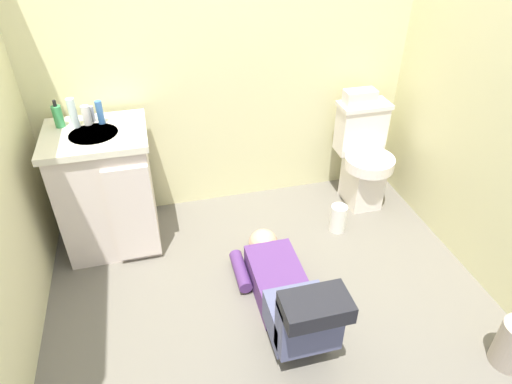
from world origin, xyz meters
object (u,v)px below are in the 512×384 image
Objects in this scene: faucet at (93,114)px; bottle_blue at (100,112)px; tissue_box at (360,97)px; soap_dispenser at (58,116)px; vanity_cabinet at (107,189)px; bottle_clear at (73,113)px; paper_towel_roll at (338,218)px; bottle_white at (86,115)px; toilet at (363,157)px; person_plumber at (287,293)px.

bottle_blue reaches higher than faucet.
tissue_box is 1.94m from soap_dispenser.
vanity_cabinet is at bearing -111.13° from bottle_blue.
faucet is 0.06m from bottle_blue.
soap_dispenser is 1.18× the size of bottle_blue.
tissue_box is 1.24× the size of bottle_clear.
bottle_blue is at bearing 164.95° from paper_towel_roll.
bottle_clear is 0.08m from bottle_white.
bottle_clear reaches higher than paper_towel_roll.
tissue_box is (-0.04, 0.09, 0.43)m from toilet.
bottle_clear is (-1.89, 0.06, 0.54)m from toilet.
tissue_box is 1.33× the size of soap_dispenser.
bottle_clear is 0.15m from bottle_blue.
paper_towel_roll is (1.53, -0.40, -0.78)m from bottle_white.
soap_dispenser is (-1.94, -0.01, 0.09)m from tissue_box.
bottle_white is (-1.78, -0.01, 0.08)m from tissue_box.
soap_dispenser is at bearing -173.99° from faucet.
bottle_blue is 0.70× the size of paper_towel_roll.
bottle_clear is at bearing -162.95° from bottle_white.
toilet reaches higher than person_plumber.
bottle_blue reaches higher than toilet.
bottle_clear is 1.53× the size of bottle_white.
person_plumber is 0.85m from paper_towel_roll.
person_plumber reaches higher than paper_towel_roll.
soap_dispenser reaches higher than paper_towel_roll.
tissue_box is 1.70m from bottle_blue.
bottle_white is (0.16, -0.01, -0.01)m from soap_dispenser.
faucet is at bearing 24.46° from bottle_clear.
paper_towel_roll is (1.68, -0.40, -0.79)m from soap_dispenser.
person_plumber is at bearing -48.74° from faucet.
faucet is 0.71× the size of bottle_blue.
vanity_cabinet is at bearing -88.69° from faucet.
soap_dispenser is at bearing 177.61° from toilet.
soap_dispenser is (-0.19, 0.13, 0.47)m from vanity_cabinet.
person_plumber is 6.42× the size of soap_dispenser.
toilet is 2.05m from soap_dispenser.
person_plumber is at bearing -132.80° from toilet.
bottle_clear is at bearing 178.27° from toilet.
bottle_clear is (-0.10, 0.10, 0.49)m from vanity_cabinet.
bottle_clear is at bearing -175.26° from bottle_blue.
paper_towel_roll is (1.59, -0.38, -0.81)m from bottle_clear.
toilet is 5.31× the size of bottle_blue.
faucet reaches higher than tissue_box.
tissue_box is at bearing 0.41° from bottle_white.
bottle_clear reaches higher than vanity_cabinet.
tissue_box is (0.83, 1.04, 0.62)m from person_plumber.
person_plumber is at bearing -44.56° from vanity_cabinet.
bottle_blue is at bearing -6.03° from bottle_white.
bottle_clear reaches higher than bottle_blue.
tissue_box is at bearing 51.29° from person_plumber.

